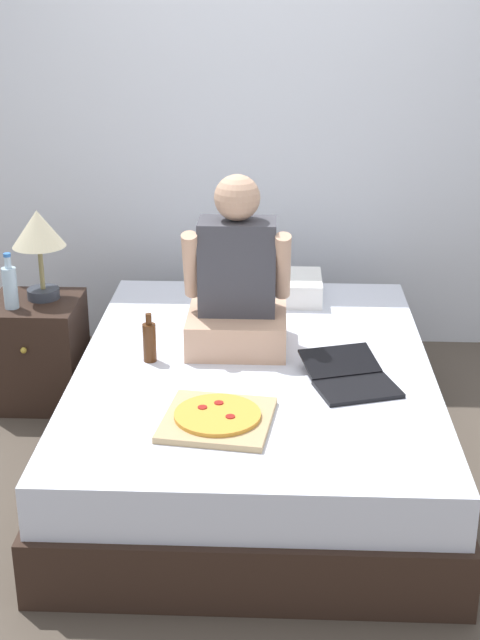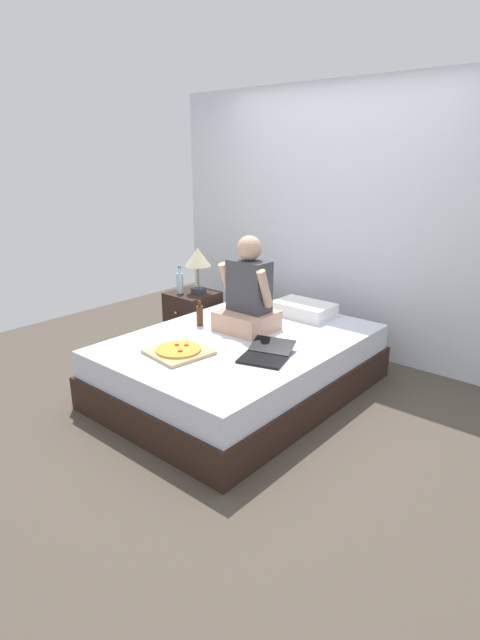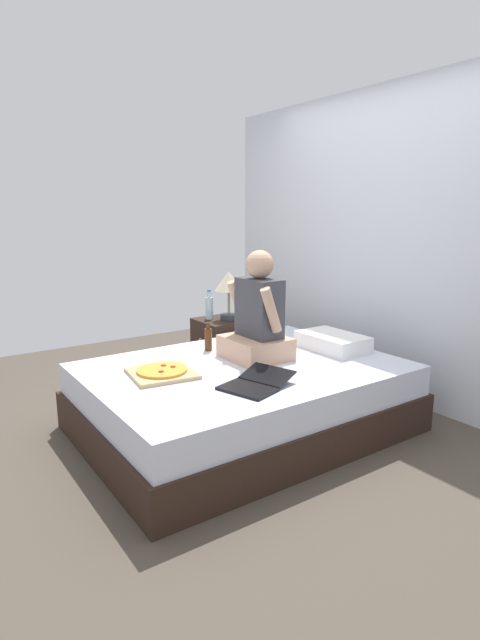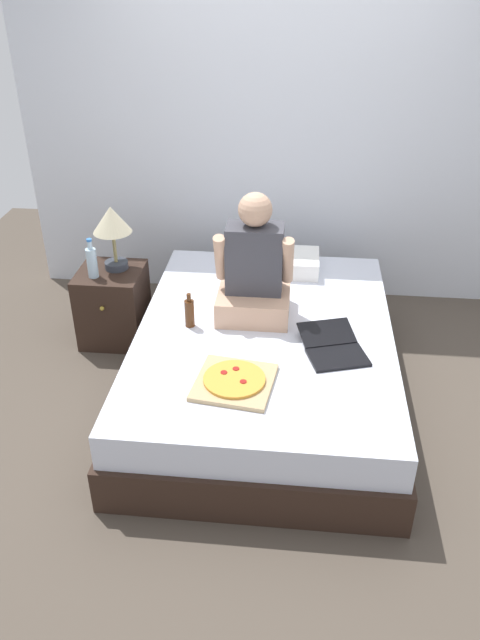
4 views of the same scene
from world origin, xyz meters
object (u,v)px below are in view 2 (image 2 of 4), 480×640
object	(u,v)px
bed	(241,365)
pizza_box	(179,351)
beer_bottle_on_bed	(200,315)
water_bottle	(180,282)
laptop	(266,355)
lamp_on_left_nightstand	(198,260)
person_seated	(248,296)
nightstand_left	(193,318)

from	to	relation	value
bed	pizza_box	xyz separation A→B (m)	(-0.12, -0.56, 0.26)
pizza_box	beer_bottle_on_bed	bearing A→B (deg)	120.93
water_bottle	pizza_box	bearing A→B (deg)	-43.47
bed	laptop	size ratio (longest dim) A/B	4.40
lamp_on_left_nightstand	laptop	size ratio (longest dim) A/B	0.92
bed	person_seated	xyz separation A→B (m)	(-0.08, 0.18, 0.53)
bed	pizza_box	bearing A→B (deg)	-102.43
pizza_box	beer_bottle_on_bed	distance (m)	0.65
nightstand_left	laptop	xyz separation A→B (m)	(1.51, -0.74, 0.23)
lamp_on_left_nightstand	pizza_box	bearing A→B (deg)	-50.58
bed	lamp_on_left_nightstand	size ratio (longest dim) A/B	4.80
lamp_on_left_nightstand	water_bottle	xyz separation A→B (m)	(-0.12, -0.14, -0.22)
person_seated	laptop	size ratio (longest dim) A/B	1.59
nightstand_left	water_bottle	distance (m)	0.40
person_seated	pizza_box	size ratio (longest dim) A/B	1.73
lamp_on_left_nightstand	beer_bottle_on_bed	bearing A→B (deg)	-44.19
lamp_on_left_nightstand	beer_bottle_on_bed	distance (m)	0.91
nightstand_left	pizza_box	world-z (taller)	nightstand_left
lamp_on_left_nightstand	bed	bearing A→B (deg)	-28.79
laptop	beer_bottle_on_bed	bearing A→B (deg)	167.06
bed	nightstand_left	size ratio (longest dim) A/B	4.03
bed	water_bottle	world-z (taller)	water_bottle
person_seated	beer_bottle_on_bed	world-z (taller)	person_seated
water_bottle	laptop	bearing A→B (deg)	-22.31
water_bottle	pizza_box	size ratio (longest dim) A/B	0.61
nightstand_left	lamp_on_left_nightstand	bearing A→B (deg)	51.37
laptop	nightstand_left	bearing A→B (deg)	153.83
lamp_on_left_nightstand	pizza_box	xyz separation A→B (m)	(0.95, -1.15, -0.37)
nightstand_left	water_bottle	world-z (taller)	water_bottle
bed	beer_bottle_on_bed	size ratio (longest dim) A/B	9.81
water_bottle	person_seated	xyz separation A→B (m)	(1.10, -0.27, 0.11)
bed	beer_bottle_on_bed	world-z (taller)	beer_bottle_on_bed
person_seated	pizza_box	bearing A→B (deg)	-93.07
nightstand_left	bed	bearing A→B (deg)	-25.86
nightstand_left	person_seated	bearing A→B (deg)	-19.13
bed	nightstand_left	xyz separation A→B (m)	(-1.11, 0.54, 0.03)
water_bottle	pizza_box	world-z (taller)	water_bottle
lamp_on_left_nightstand	beer_bottle_on_bed	xyz separation A→B (m)	(0.61, -0.60, -0.30)
water_bottle	pizza_box	xyz separation A→B (m)	(1.07, -1.01, -0.15)
lamp_on_left_nightstand	beer_bottle_on_bed	size ratio (longest dim) A/B	2.05
laptop	beer_bottle_on_bed	size ratio (longest dim) A/B	2.23
person_seated	pizza_box	distance (m)	0.79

